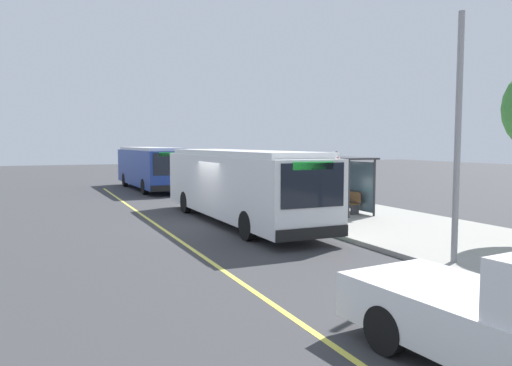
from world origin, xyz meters
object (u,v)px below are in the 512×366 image
at_px(waiting_bench, 347,202).
at_px(pedestrian_commuter, 290,190).
at_px(transit_bus_main, 238,183).
at_px(route_sign_post, 336,179).
at_px(transit_bus_second, 150,166).

distance_m(waiting_bench, pedestrian_commuter, 2.59).
bearing_deg(transit_bus_main, pedestrian_commuter, 110.15).
height_order(waiting_bench, pedestrian_commuter, pedestrian_commuter).
bearing_deg(route_sign_post, transit_bus_second, -172.20).
distance_m(transit_bus_second, route_sign_post, 19.68).
distance_m(route_sign_post, pedestrian_commuter, 4.76).
bearing_deg(pedestrian_commuter, transit_bus_second, -167.67).
relative_size(transit_bus_second, pedestrian_commuter, 6.36).
height_order(transit_bus_main, route_sign_post, same).
relative_size(transit_bus_main, transit_bus_second, 1.11).
bearing_deg(waiting_bench, transit_bus_second, -161.45).
height_order(transit_bus_second, pedestrian_commuter, transit_bus_second).
bearing_deg(transit_bus_second, waiting_bench, 18.55).
relative_size(transit_bus_main, waiting_bench, 7.43).
bearing_deg(transit_bus_main, route_sign_post, 34.03).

